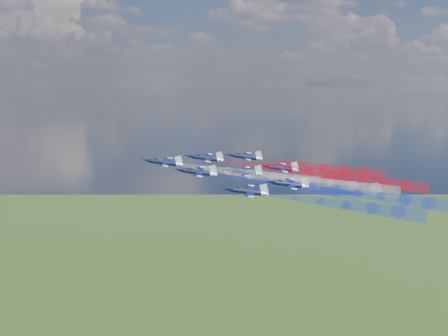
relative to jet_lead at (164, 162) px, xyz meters
name	(u,v)px	position (x,y,z in m)	size (l,w,h in m)	color
jet_lead	(164,162)	(0.00, 0.00, 0.00)	(10.84, 13.54, 3.61)	black
trail_lead	(251,174)	(26.21, -8.36, -3.60)	(4.51, 43.52, 4.51)	white
jet_inner_left	(197,172)	(8.15, -11.40, -1.71)	(10.84, 13.54, 3.61)	black
trail_inner_left	(289,184)	(34.36, -19.75, -5.31)	(4.51, 43.52, 4.51)	blue
jet_inner_right	(206,158)	(15.40, 7.16, -0.10)	(10.84, 13.54, 3.61)	black
trail_inner_right	(288,169)	(41.60, -1.20, -3.70)	(4.51, 43.52, 4.51)	red
jet_outer_left	(247,192)	(18.26, -28.75, -4.92)	(10.84, 13.54, 3.61)	black
trail_outer_left	(346,205)	(44.47, -37.10, -8.53)	(4.51, 43.52, 4.51)	blue
jet_center_third	(244,172)	(24.40, -6.70, -3.06)	(10.84, 13.54, 3.61)	black
trail_center_third	(330,184)	(50.61, -15.05, -6.67)	(4.51, 43.52, 4.51)	white
jet_outer_right	(246,157)	(31.58, 13.64, -1.05)	(10.84, 13.54, 3.61)	black
trail_outer_right	(323,167)	(57.79, 5.29, -4.66)	(4.51, 43.52, 4.51)	red
jet_rear_left	(289,184)	(34.08, -20.61, -5.08)	(10.84, 13.54, 3.61)	black
trail_rear_left	(381,197)	(60.29, -28.96, -8.69)	(4.51, 43.52, 4.51)	blue
jet_rear_right	(281,168)	(39.44, -0.49, -3.39)	(10.84, 13.54, 3.61)	black
trail_rear_right	(363,179)	(65.65, -8.84, -7.00)	(4.51, 43.52, 4.51)	red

